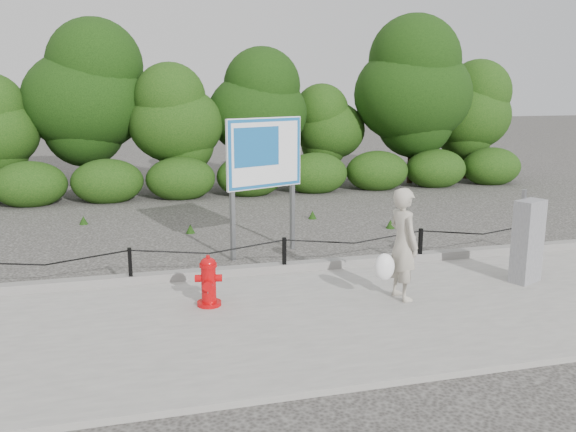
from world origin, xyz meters
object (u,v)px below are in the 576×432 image
(advertising_sign, at_px, (264,159))
(utility_cabinet, at_px, (528,241))
(pedestrian, at_px, (402,245))
(fire_hydrant, at_px, (209,282))

(advertising_sign, bearing_deg, utility_cabinet, -59.86)
(advertising_sign, bearing_deg, pedestrian, -87.82)
(utility_cabinet, height_order, advertising_sign, advertising_sign)
(pedestrian, relative_size, advertising_sign, 0.64)
(pedestrian, distance_m, advertising_sign, 3.48)
(utility_cabinet, bearing_deg, pedestrian, 160.64)
(pedestrian, distance_m, utility_cabinet, 2.28)
(fire_hydrant, distance_m, utility_cabinet, 5.05)
(pedestrian, height_order, advertising_sign, advertising_sign)
(fire_hydrant, relative_size, utility_cabinet, 0.51)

